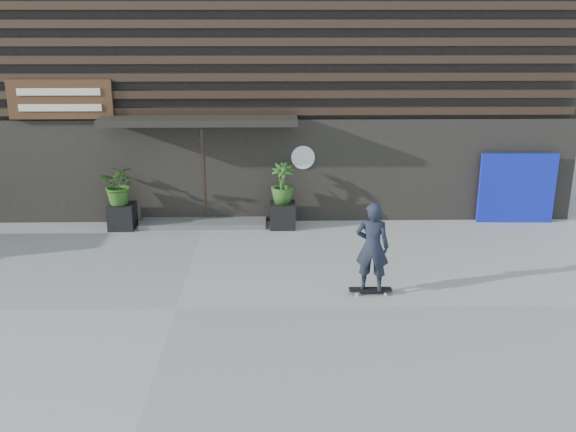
{
  "coord_description": "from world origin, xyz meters",
  "views": [
    {
      "loc": [
        1.74,
        -10.15,
        4.9
      ],
      "look_at": [
        1.98,
        1.82,
        1.1
      ],
      "focal_mm": 40.01,
      "sensor_mm": 36.0,
      "label": 1
    }
  ],
  "objects_px": {
    "planter_pot_right": "(282,215)",
    "blue_tarp": "(517,188)",
    "planter_pot_left": "(122,216)",
    "skateboarder": "(372,247)"
  },
  "relations": [
    {
      "from": "planter_pot_right",
      "to": "blue_tarp",
      "type": "relative_size",
      "value": 0.33
    },
    {
      "from": "blue_tarp",
      "to": "planter_pot_right",
      "type": "bearing_deg",
      "value": -175.42
    },
    {
      "from": "planter_pot_right",
      "to": "blue_tarp",
      "type": "height_order",
      "value": "blue_tarp"
    },
    {
      "from": "planter_pot_left",
      "to": "planter_pot_right",
      "type": "distance_m",
      "value": 3.8
    },
    {
      "from": "planter_pot_left",
      "to": "planter_pot_right",
      "type": "height_order",
      "value": "same"
    },
    {
      "from": "planter_pot_left",
      "to": "skateboarder",
      "type": "height_order",
      "value": "skateboarder"
    },
    {
      "from": "planter_pot_left",
      "to": "skateboarder",
      "type": "distance_m",
      "value": 6.62
    },
    {
      "from": "planter_pot_right",
      "to": "planter_pot_left",
      "type": "bearing_deg",
      "value": 180.0
    },
    {
      "from": "planter_pot_right",
      "to": "blue_tarp",
      "type": "distance_m",
      "value": 5.71
    },
    {
      "from": "planter_pot_right",
      "to": "skateboarder",
      "type": "xyz_separation_m",
      "value": [
        1.56,
        -3.85,
        0.61
      ]
    }
  ]
}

